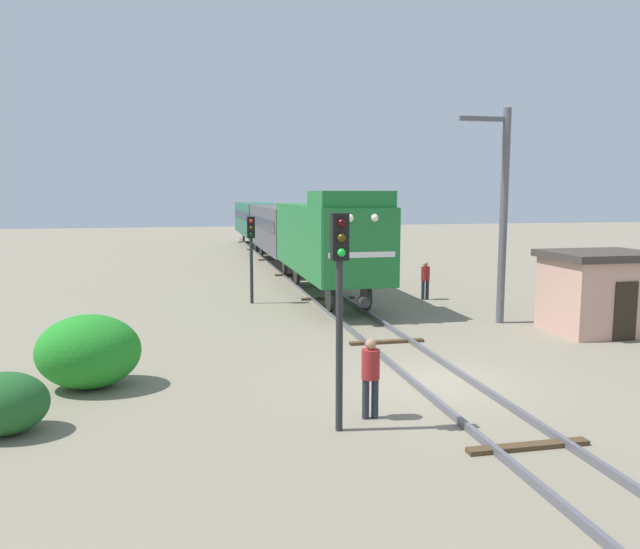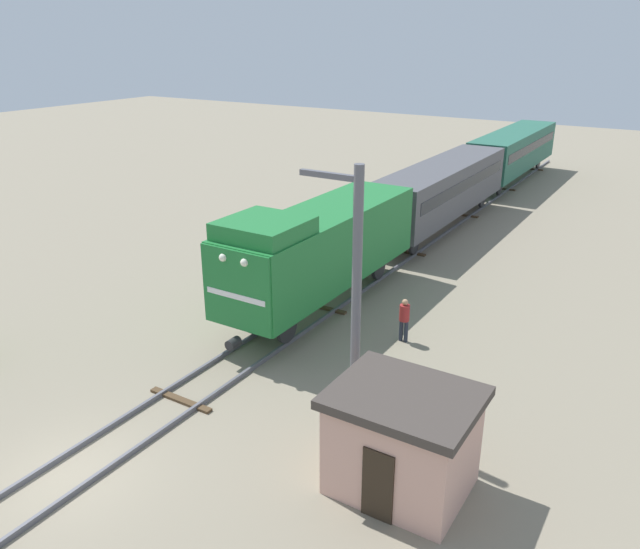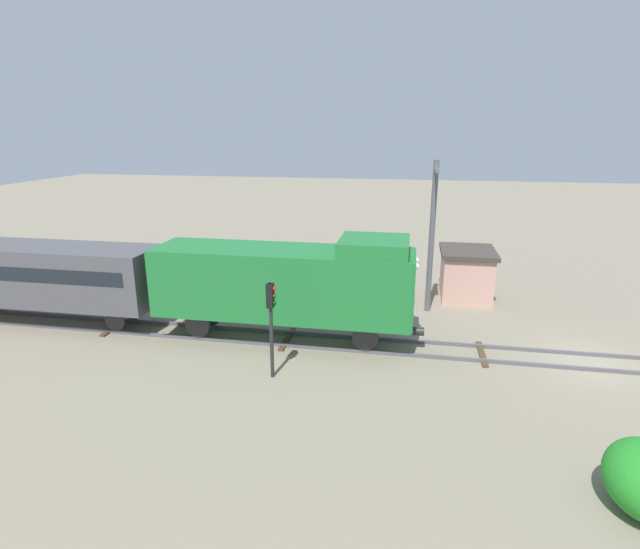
{
  "view_description": "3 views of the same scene",
  "coord_description": "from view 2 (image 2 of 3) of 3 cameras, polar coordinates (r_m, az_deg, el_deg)",
  "views": [
    {
      "loc": [
        -6.05,
        -14.08,
        4.67
      ],
      "look_at": [
        -1.32,
        8.04,
        1.72
      ],
      "focal_mm": 35.0,
      "sensor_mm": 36.0,
      "label": 1
    },
    {
      "loc": [
        12.52,
        -7.75,
        10.78
      ],
      "look_at": [
        0.9,
        11.0,
        2.18
      ],
      "focal_mm": 35.0,
      "sensor_mm": 36.0,
      "label": 2
    },
    {
      "loc": [
        -19.86,
        7.34,
        9.04
      ],
      "look_at": [
        1.37,
        11.27,
        2.72
      ],
      "focal_mm": 28.0,
      "sensor_mm": 36.0,
      "label": 3
    }
  ],
  "objects": [
    {
      "name": "relay_hut",
      "position": [
        16.01,
        7.55,
        -14.82
      ],
      "size": [
        3.5,
        2.9,
        2.74
      ],
      "color": "#D19E8C",
      "rests_on": "ground"
    },
    {
      "name": "catenary_mast",
      "position": [
        17.33,
        3.17,
        -1.57
      ],
      "size": [
        1.94,
        0.28,
        7.63
      ],
      "color": "#595960",
      "rests_on": "ground"
    },
    {
      "name": "passenger_car_leading",
      "position": [
        36.72,
        11.13,
        7.91
      ],
      "size": [
        2.84,
        14.0,
        3.66
      ],
      "color": "#4C4C51",
      "rests_on": "railway_track"
    },
    {
      "name": "worker_by_signal",
      "position": [
        23.2,
        7.71,
        -3.86
      ],
      "size": [
        0.38,
        0.38,
        1.7
      ],
      "rotation": [
        0.0,
        0.0,
        2.65
      ],
      "color": "#262B38",
      "rests_on": "ground"
    },
    {
      "name": "railway_track",
      "position": [
        18.21,
        -22.07,
        -16.55
      ],
      "size": [
        2.4,
        99.93,
        0.16
      ],
      "color": "#595960",
      "rests_on": "ground"
    },
    {
      "name": "traffic_signal_mid",
      "position": [
        26.81,
        -6.47,
        3.37
      ],
      "size": [
        0.32,
        0.34,
        3.7
      ],
      "color": "#262628",
      "rests_on": "ground"
    },
    {
      "name": "locomotive",
      "position": [
        25.07,
        -0.02,
        2.67
      ],
      "size": [
        2.9,
        11.6,
        4.6
      ],
      "color": "#1E7233",
      "rests_on": "railway_track"
    },
    {
      "name": "passenger_car_trailing",
      "position": [
        50.4,
        17.3,
        10.93
      ],
      "size": [
        2.84,
        14.0,
        3.66
      ],
      "color": "#26604C",
      "rests_on": "railway_track"
    },
    {
      "name": "ground_plane",
      "position": [
        18.25,
        -22.04,
        -16.73
      ],
      "size": [
        149.9,
        149.9,
        0.0
      ],
      "primitive_type": "plane",
      "color": "gray"
    }
  ]
}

